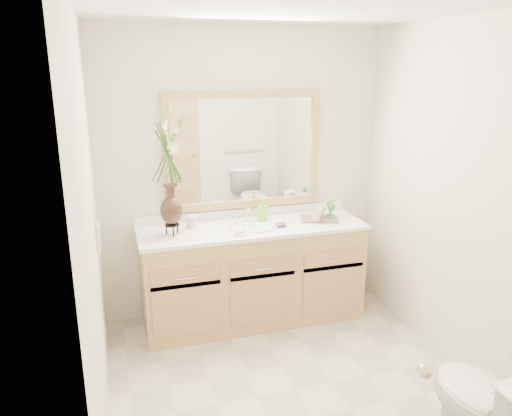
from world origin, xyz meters
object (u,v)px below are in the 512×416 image
object	(u,v)px
toilet	(488,411)
flower_vase	(169,163)
soap_bottle	(262,210)
tray	(319,219)
tumbler	(192,222)

from	to	relation	value
toilet	flower_vase	world-z (taller)	flower_vase
soap_bottle	tray	size ratio (longest dim) A/B	0.55
flower_vase	tray	xyz separation A→B (m)	(1.23, 0.02, -0.55)
tray	soap_bottle	bearing A→B (deg)	-178.12
soap_bottle	tray	bearing A→B (deg)	4.88
flower_vase	soap_bottle	xyz separation A→B (m)	(0.77, 0.16, -0.47)
tumbler	soap_bottle	size ratio (longest dim) A/B	0.60
flower_vase	soap_bottle	world-z (taller)	flower_vase
soap_bottle	tray	world-z (taller)	soap_bottle
toilet	soap_bottle	bearing A→B (deg)	-74.46
flower_vase	tumbler	xyz separation A→B (m)	(0.17, 0.12, -0.51)
toilet	tumbler	size ratio (longest dim) A/B	7.45
soap_bottle	tumbler	bearing A→B (deg)	-155.87
tumbler	flower_vase	bearing A→B (deg)	-144.31
toilet	tray	xyz separation A→B (m)	(-0.12, 1.94, 0.47)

